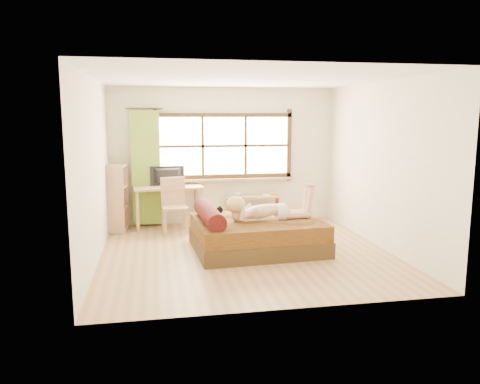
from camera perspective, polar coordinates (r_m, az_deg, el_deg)
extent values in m
plane|color=#9E754C|center=(7.49, 0.70, -7.38)|extent=(4.50, 4.50, 0.00)
plane|color=white|center=(7.19, 0.74, 13.70)|extent=(4.50, 4.50, 0.00)
plane|color=silver|center=(9.42, -1.94, 4.43)|extent=(4.50, 0.00, 4.50)
plane|color=silver|center=(5.05, 5.68, 0.16)|extent=(4.50, 0.00, 4.50)
plane|color=silver|center=(7.13, -17.33, 2.45)|extent=(0.00, 4.50, 4.50)
plane|color=silver|center=(7.96, 16.84, 3.15)|extent=(0.00, 4.50, 4.50)
cube|color=#FFEDBF|center=(9.40, -1.94, 5.64)|extent=(2.60, 0.01, 1.30)
cube|color=#9F7256|center=(9.39, -1.85, 1.53)|extent=(2.80, 0.16, 0.04)
cube|color=#578724|center=(9.22, -11.40, 2.90)|extent=(0.55, 0.10, 2.20)
cube|color=black|center=(7.62, 2.10, -6.11)|extent=(2.09, 1.71, 0.25)
cube|color=#3A1D0D|center=(7.55, 2.11, -4.28)|extent=(2.05, 1.68, 0.25)
cylinder|color=black|center=(7.33, -3.76, -2.75)|extent=(0.36, 1.37, 0.28)
cube|color=#9F7256|center=(9.09, -8.78, 0.57)|extent=(1.33, 0.68, 0.04)
cube|color=#9F7256|center=(8.89, -12.36, -2.35)|extent=(0.06, 0.06, 0.78)
cube|color=#9F7256|center=(9.00, -4.80, -2.01)|extent=(0.06, 0.06, 0.78)
cube|color=#9F7256|center=(9.35, -12.48, -1.78)|extent=(0.06, 0.06, 0.78)
cube|color=#9F7256|center=(9.46, -5.29, -1.47)|extent=(0.06, 0.06, 0.78)
imported|color=black|center=(9.11, -8.82, 1.92)|extent=(0.66, 0.13, 0.38)
cube|color=#9F7256|center=(8.70, -7.98, -1.88)|extent=(0.48, 0.48, 0.04)
cube|color=#9F7256|center=(8.86, -8.17, 0.14)|extent=(0.45, 0.07, 0.52)
cube|color=#9F7256|center=(8.55, -9.08, -3.82)|extent=(0.05, 0.05, 0.45)
cube|color=#9F7256|center=(8.59, -6.50, -3.69)|extent=(0.05, 0.05, 0.45)
cube|color=#9F7256|center=(8.92, -9.32, -3.27)|extent=(0.05, 0.05, 0.45)
cube|color=#9F7256|center=(8.97, -6.85, -3.15)|extent=(0.05, 0.05, 0.45)
cube|color=#9F7256|center=(9.45, 1.54, -0.58)|extent=(1.11, 0.37, 0.04)
cube|color=#9F7256|center=(9.50, 1.53, -2.20)|extent=(1.11, 0.37, 0.03)
cylinder|color=maroon|center=(9.34, -1.44, -2.29)|extent=(0.03, 0.03, 0.55)
cylinder|color=maroon|center=(9.46, 4.63, -2.16)|extent=(0.03, 0.03, 0.55)
cylinder|color=maroon|center=(9.55, -1.54, -2.02)|extent=(0.03, 0.03, 0.55)
cylinder|color=maroon|center=(9.68, 4.40, -1.91)|extent=(0.03, 0.03, 0.55)
cube|color=gold|center=(9.50, 4.00, -0.21)|extent=(0.10, 0.10, 0.07)
imported|color=gray|center=(9.38, -0.25, -0.24)|extent=(0.13, 0.13, 0.09)
imported|color=gray|center=(9.49, 2.72, -0.38)|extent=(0.18, 0.23, 0.02)
cube|color=#9F7256|center=(9.12, -14.55, -4.29)|extent=(0.36, 0.55, 0.03)
cube|color=#9F7256|center=(9.04, -14.65, -1.86)|extent=(0.36, 0.55, 0.03)
cube|color=#9F7256|center=(8.98, -14.75, 0.60)|extent=(0.36, 0.55, 0.03)
cube|color=#9F7256|center=(8.93, -14.85, 3.10)|extent=(0.36, 0.55, 0.03)
cube|color=#9F7256|center=(8.76, -14.99, -0.93)|extent=(0.31, 0.06, 1.26)
cube|color=#9F7256|center=(9.26, -14.42, -0.36)|extent=(0.31, 0.06, 1.26)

